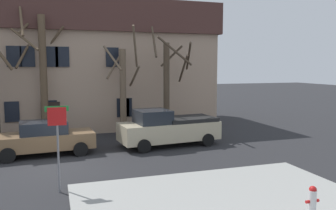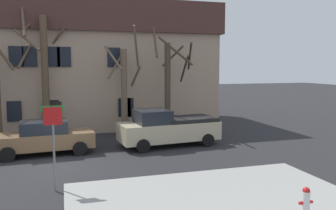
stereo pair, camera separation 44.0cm
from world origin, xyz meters
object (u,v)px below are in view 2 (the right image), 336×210
tree_bare_far (124,87)px  fire_hydrant (306,201)px  car_brown_sedan (44,137)px  building_main (97,65)px  tree_bare_end (169,82)px  tree_bare_mid (43,70)px  street_sign_pole (53,132)px  pickup_truck_beige (168,128)px

tree_bare_far → fire_hydrant: (2.75, -13.16, -2.42)m
car_brown_sedan → fire_hydrant: bearing=-53.4°
building_main → tree_bare_end: building_main is taller
tree_bare_mid → car_brown_sedan: (0.13, -3.95, -3.20)m
tree_bare_end → car_brown_sedan: bearing=-158.1°
car_brown_sedan → tree_bare_mid: bearing=91.9°
street_sign_pole → tree_bare_far: bearing=66.0°
car_brown_sedan → pickup_truck_beige: pickup_truck_beige is taller
car_brown_sedan → pickup_truck_beige: bearing=0.5°
building_main → car_brown_sedan: 10.00m
car_brown_sedan → street_sign_pole: bearing=-83.8°
tree_bare_end → fire_hydrant: bearing=-89.8°
tree_bare_far → car_brown_sedan: tree_bare_far is taller
building_main → tree_bare_mid: 5.96m
tree_bare_far → building_main: bearing=101.3°
tree_bare_end → car_brown_sedan: tree_bare_end is taller
tree_bare_end → tree_bare_mid: bearing=171.9°
car_brown_sedan → pickup_truck_beige: (6.28, 0.06, 0.13)m
tree_bare_far → fire_hydrant: size_ratio=8.04×
building_main → car_brown_sedan: size_ratio=3.43×
tree_bare_far → street_sign_pole: (-3.93, -8.83, -0.92)m
tree_bare_far → tree_bare_end: bearing=-9.8°
street_sign_pole → tree_bare_end: bearing=51.6°
building_main → tree_bare_far: (1.07, -5.34, -1.35)m
tree_bare_end → car_brown_sedan: 8.17m
tree_bare_mid → fire_hydrant: (7.40, -13.74, -3.48)m
car_brown_sedan → fire_hydrant: size_ratio=5.79×
tree_bare_far → car_brown_sedan: (-4.52, -3.37, -2.15)m
car_brown_sedan → street_sign_pole: size_ratio=1.62×
car_brown_sedan → street_sign_pole: (0.59, -5.46, 1.23)m
pickup_truck_beige → street_sign_pole: 8.00m
building_main → pickup_truck_beige: building_main is taller
tree_bare_mid → building_main: bearing=53.0°
street_sign_pole → fire_hydrant: bearing=-32.9°
tree_bare_mid → tree_bare_far: size_ratio=1.22×
building_main → car_brown_sedan: (-3.45, -8.71, -3.50)m
fire_hydrant → car_brown_sedan: bearing=126.6°
tree_bare_far → car_brown_sedan: size_ratio=1.39×
building_main → tree_bare_mid: (-3.58, -4.76, -0.29)m
tree_bare_far → street_sign_pole: tree_bare_far is taller
tree_bare_far → tree_bare_end: 2.77m
building_main → tree_bare_end: bearing=-57.0°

